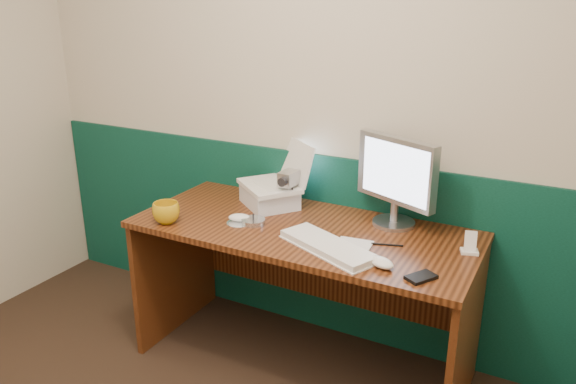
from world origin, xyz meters
The scene contains 18 objects.
back_wall centered at (0.00, 1.75, 1.25)m, with size 3.50×0.04×2.50m, color beige.
wainscot centered at (0.00, 1.74, 0.50)m, with size 3.48×0.02×1.00m, color #073025.
desk centered at (0.13, 1.38, 0.38)m, with size 1.60×0.70×0.75m, color #321609.
laptop_riser centered at (-0.15, 1.56, 0.80)m, with size 0.27×0.23×0.09m, color white.
laptop centered at (-0.15, 1.56, 0.98)m, with size 0.31×0.24×0.26m, color white, non-canonical shape.
monitor centered at (0.49, 1.61, 0.96)m, with size 0.43×0.12×0.43m, color #A4A5A9, non-canonical shape.
keyboard centered at (0.33, 1.21, 0.76)m, with size 0.46×0.15×0.03m, color white.
mouse_right centered at (0.58, 1.16, 0.77)m, with size 0.12×0.07×0.04m, color white.
mouse_left centered at (-0.17, 1.31, 0.77)m, with size 0.11×0.06×0.04m, color white.
mug centered at (-0.47, 1.12, 0.80)m, with size 0.13×0.13×0.10m, color gold.
camcorder centered at (-0.04, 1.55, 0.86)m, with size 0.10×0.14×0.22m, color #B7B7BC, non-canonical shape.
cd_spindle centered at (-0.10, 1.31, 0.76)m, with size 0.11×0.11×0.02m, color silver.
cd_loose_a centered at (-0.16, 1.28, 0.75)m, with size 0.12×0.12×0.00m, color silver.
pen centered at (0.54, 1.37, 0.75)m, with size 0.01×0.01×0.14m, color black.
papers centered at (0.41, 1.32, 0.75)m, with size 0.15×0.10×0.00m, color silver.
dock centered at (0.87, 1.46, 0.76)m, with size 0.07×0.05×0.01m, color white.
music_player centered at (0.87, 1.46, 0.81)m, with size 0.05×0.01×0.09m, color white.
pda centered at (0.75, 1.14, 0.76)m, with size 0.07×0.12×0.01m, color black.
Camera 1 is at (1.20, -0.78, 1.77)m, focal length 35.00 mm.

